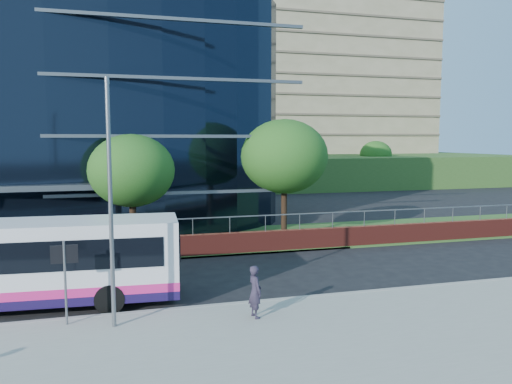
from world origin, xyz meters
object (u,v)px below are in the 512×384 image
object	(u,v)px
tree_far_c	(132,171)
pedestrian	(255,291)
tree_dist_f	(376,155)
streetlight_east	(110,196)
tree_dist_e	(267,153)
city_bus	(16,263)
street_sign	(65,265)
tree_far_d	(284,157)

from	to	relation	value
tree_far_c	pedestrian	distance (m)	12.66
tree_dist_f	pedestrian	world-z (taller)	tree_dist_f
tree_dist_f	streetlight_east	bearing A→B (deg)	-127.58
tree_far_c	tree_dist_e	size ratio (longest dim) A/B	1.00
tree_far_c	city_bus	world-z (taller)	tree_far_c
street_sign	tree_far_c	distance (m)	11.14
street_sign	tree_dist_f	distance (m)	56.25
street_sign	streetlight_east	size ratio (longest dim) A/B	0.35
tree_far_d	city_bus	xyz separation A→B (m)	(-13.40, -9.05, -3.48)
tree_dist_e	tree_dist_f	world-z (taller)	tree_dist_e
tree_far_d	tree_dist_e	distance (m)	31.06
pedestrian	tree_dist_f	bearing A→B (deg)	-44.19
pedestrian	street_sign	bearing A→B (deg)	69.65
city_bus	tree_dist_f	bearing A→B (deg)	51.34
tree_far_d	tree_dist_e	xyz separation A→B (m)	(8.00, 30.00, -0.65)
tree_dist_e	streetlight_east	distance (m)	45.85
tree_dist_e	streetlight_east	bearing A→B (deg)	-113.11
street_sign	tree_dist_e	bearing A→B (deg)	64.88
pedestrian	streetlight_east	bearing A→B (deg)	73.71
street_sign	tree_far_d	xyz separation A→B (m)	(11.50, 11.59, 3.04)
streetlight_east	city_bus	xyz separation A→B (m)	(-3.40, 3.13, -2.73)
tree_far_c	streetlight_east	distance (m)	11.22
tree_far_d	pedestrian	xyz separation A→B (m)	(-5.35, -12.62, -4.14)
tree_dist_f	tree_dist_e	bearing A→B (deg)	-172.87
tree_far_d	tree_dist_e	world-z (taller)	tree_far_d
tree_dist_e	pedestrian	bearing A→B (deg)	-107.39
tree_dist_e	tree_far_c	bearing A→B (deg)	-118.74
street_sign	tree_dist_f	world-z (taller)	tree_dist_f
city_bus	pedestrian	size ratio (longest dim) A/B	6.68
streetlight_east	pedestrian	distance (m)	5.77
city_bus	tree_far_d	bearing A→B (deg)	37.70
tree_dist_e	tree_dist_f	size ratio (longest dim) A/B	1.08
street_sign	tree_far_d	bearing A→B (deg)	45.22
tree_far_c	tree_far_d	size ratio (longest dim) A/B	0.87
street_sign	tree_dist_e	xyz separation A→B (m)	(19.50, 41.59, 2.39)
tree_far_d	pedestrian	world-z (taller)	tree_far_d
tree_dist_f	streetlight_east	world-z (taller)	streetlight_east
city_bus	pedestrian	bearing A→B (deg)	-20.24
tree_far_d	tree_dist_f	bearing A→B (deg)	53.13
street_sign	tree_dist_e	distance (m)	45.99
tree_dist_e	tree_dist_f	xyz separation A→B (m)	(16.00, 2.00, -0.33)
tree_far_c	pedestrian	size ratio (longest dim) A/B	3.61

